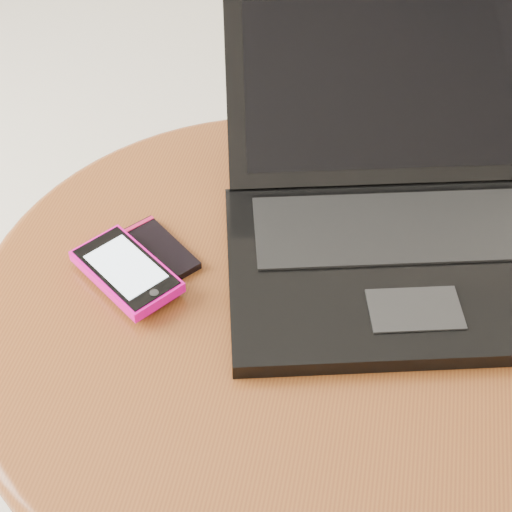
# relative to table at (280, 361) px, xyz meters

# --- Properties ---
(table) EXTENTS (0.70, 0.70, 0.56)m
(table) POSITION_rel_table_xyz_m (0.00, 0.00, 0.00)
(table) COLOR #4E2A18
(table) RESTS_ON ground
(laptop) EXTENTS (0.47, 0.49, 0.23)m
(laptop) POSITION_rel_table_xyz_m (0.11, 0.12, 0.16)
(laptop) COLOR black
(laptop) RESTS_ON table
(phone_black) EXTENTS (0.11, 0.11, 0.01)m
(phone_black) POSITION_rel_table_xyz_m (-0.16, 0.04, 0.12)
(phone_black) COLOR black
(phone_black) RESTS_ON table
(phone_pink) EXTENTS (0.14, 0.13, 0.02)m
(phone_pink) POSITION_rel_table_xyz_m (-0.18, -0.01, 0.14)
(phone_pink) COLOR #DB028D
(phone_pink) RESTS_ON phone_black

